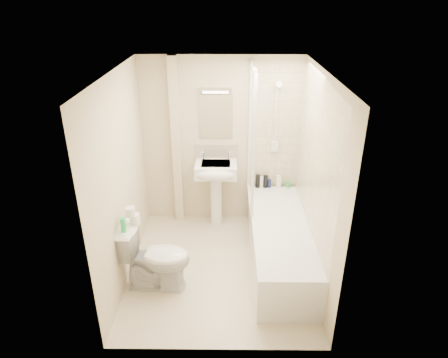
{
  "coord_description": "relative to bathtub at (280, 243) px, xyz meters",
  "views": [
    {
      "loc": [
        0.1,
        -4.02,
        3.16
      ],
      "look_at": [
        0.05,
        0.2,
        1.14
      ],
      "focal_mm": 32.0,
      "sensor_mm": 36.0,
      "label": 1
    }
  ],
  "objects": [
    {
      "name": "ceiling",
      "position": [
        -0.75,
        -0.13,
        2.11
      ],
      "size": [
        2.2,
        2.5,
        0.02
      ],
      "primitive_type": "cube",
      "color": "white",
      "rests_on": "wall_back"
    },
    {
      "name": "toilet",
      "position": [
        -1.47,
        -0.45,
        0.11
      ],
      "size": [
        0.55,
        0.84,
        0.79
      ],
      "primitive_type": "imported",
      "rotation": [
        0.0,
        0.0,
        1.5
      ],
      "color": "white",
      "rests_on": "ground"
    },
    {
      "name": "strip_light",
      "position": [
        -0.82,
        1.08,
        1.66
      ],
      "size": [
        0.42,
        0.07,
        0.07
      ],
      "primitive_type": "cube",
      "color": "silver",
      "rests_on": "wall_back"
    },
    {
      "name": "bottle_black_b",
      "position": [
        -0.11,
        1.03,
        0.35
      ],
      "size": [
        0.06,
        0.06,
        0.18
      ],
      "primitive_type": "cylinder",
      "color": "black",
      "rests_on": "bathtub"
    },
    {
      "name": "pipe_boxing",
      "position": [
        -1.37,
        1.06,
        0.91
      ],
      "size": [
        0.12,
        0.12,
        2.4
      ],
      "primitive_type": "cube",
      "color": "beige",
      "rests_on": "ground"
    },
    {
      "name": "mirror",
      "position": [
        -0.82,
        1.1,
        1.29
      ],
      "size": [
        0.46,
        0.01,
        0.6
      ],
      "primitive_type": "cube",
      "color": "white",
      "rests_on": "wall_back"
    },
    {
      "name": "bottle_green",
      "position": [
        0.22,
        1.03,
        0.31
      ],
      "size": [
        0.06,
        0.06,
        0.09
      ],
      "primitive_type": "cylinder",
      "color": "green",
      "rests_on": "bathtub"
    },
    {
      "name": "tile_back",
      "position": [
        0.0,
        1.1,
        1.14
      ],
      "size": [
        0.7,
        0.01,
        1.75
      ],
      "primitive_type": "cube",
      "color": "beige",
      "rests_on": "wall_back"
    },
    {
      "name": "bottle_blue",
      "position": [
        -0.05,
        1.03,
        0.32
      ],
      "size": [
        0.05,
        0.05,
        0.12
      ],
      "primitive_type": "cylinder",
      "color": "#131D53",
      "rests_on": "bathtub"
    },
    {
      "name": "pedestal_sink",
      "position": [
        -0.82,
        0.88,
        0.49
      ],
      "size": [
        0.58,
        0.51,
        1.11
      ],
      "color": "white",
      "rests_on": "ground"
    },
    {
      "name": "tile_right",
      "position": [
        0.34,
        0.0,
        1.14
      ],
      "size": [
        0.01,
        2.1,
        1.75
      ],
      "primitive_type": "cube",
      "color": "beige",
      "rests_on": "wall_right"
    },
    {
      "name": "wall_right",
      "position": [
        0.35,
        -0.13,
        0.91
      ],
      "size": [
        0.02,
        2.5,
        2.4
      ],
      "primitive_type": "cube",
      "color": "beige",
      "rests_on": "ground"
    },
    {
      "name": "shower_fixture",
      "position": [
        -0.0,
        1.06,
        1.26
      ],
      "size": [
        0.1,
        0.16,
        0.99
      ],
      "color": "white",
      "rests_on": "wall_back"
    },
    {
      "name": "toilet_roll_lower",
      "position": [
        -1.68,
        -0.36,
        0.56
      ],
      "size": [
        0.11,
        0.11,
        0.11
      ],
      "primitive_type": "cylinder",
      "color": "white",
      "rests_on": "toilet"
    },
    {
      "name": "bottle_black_a",
      "position": [
        -0.22,
        1.03,
        0.36
      ],
      "size": [
        0.06,
        0.06,
        0.19
      ],
      "primitive_type": "cylinder",
      "color": "black",
      "rests_on": "bathtub"
    },
    {
      "name": "toilet_roll_upper",
      "position": [
        -1.72,
        -0.38,
        0.66
      ],
      "size": [
        0.11,
        0.11,
        0.1
      ],
      "primitive_type": "cylinder",
      "color": "white",
      "rests_on": "toilet_roll_lower"
    },
    {
      "name": "bathtub",
      "position": [
        0.0,
        0.0,
        0.0
      ],
      "size": [
        0.7,
        2.1,
        0.55
      ],
      "color": "white",
      "rests_on": "ground"
    },
    {
      "name": "splashback",
      "position": [
        -0.82,
        1.11,
        0.74
      ],
      "size": [
        0.6,
        0.02,
        0.3
      ],
      "primitive_type": "cube",
      "color": "beige",
      "rests_on": "wall_back"
    },
    {
      "name": "floor",
      "position": [
        -0.75,
        -0.13,
        -0.29
      ],
      "size": [
        2.5,
        2.5,
        0.0
      ],
      "primitive_type": "plane",
      "color": "beige",
      "rests_on": "ground"
    },
    {
      "name": "shower_screen",
      "position": [
        -0.35,
        0.66,
        1.16
      ],
      "size": [
        0.04,
        0.92,
        1.8
      ],
      "color": "white",
      "rests_on": "bathtub"
    },
    {
      "name": "bottle_white_a",
      "position": [
        -0.16,
        1.03,
        0.34
      ],
      "size": [
        0.05,
        0.05,
        0.16
      ],
      "primitive_type": "cylinder",
      "color": "white",
      "rests_on": "bathtub"
    },
    {
      "name": "wall_back",
      "position": [
        -0.75,
        1.12,
        0.91
      ],
      "size": [
        2.2,
        0.02,
        2.4
      ],
      "primitive_type": "cube",
      "color": "beige",
      "rests_on": "ground"
    },
    {
      "name": "wall_left",
      "position": [
        -1.85,
        -0.13,
        0.91
      ],
      "size": [
        0.02,
        2.5,
        2.4
      ],
      "primitive_type": "cube",
      "color": "beige",
      "rests_on": "ground"
    },
    {
      "name": "bottle_white_b",
      "position": [
        0.1,
        1.03,
        0.34
      ],
      "size": [
        0.06,
        0.06,
        0.16
      ],
      "primitive_type": "cylinder",
      "color": "white",
      "rests_on": "bathtub"
    },
    {
      "name": "green_bottle",
      "position": [
        -1.77,
        -0.53,
        0.59
      ],
      "size": [
        0.06,
        0.06,
        0.17
      ],
      "primitive_type": "cylinder",
      "color": "#28C35D",
      "rests_on": "toilet"
    },
    {
      "name": "bottle_cream",
      "position": [
        0.08,
        1.03,
        0.36
      ],
      "size": [
        0.06,
        0.06,
        0.19
      ],
      "primitive_type": "cylinder",
      "color": "#F4E9BD",
      "rests_on": "bathtub"
    }
  ]
}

